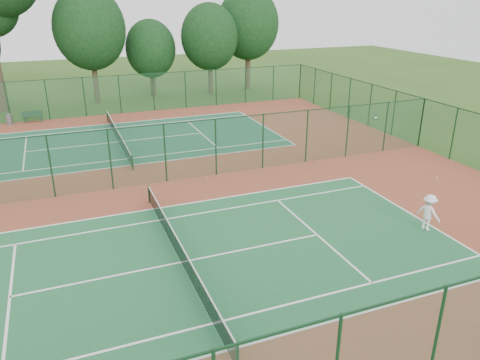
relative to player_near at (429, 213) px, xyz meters
name	(u,v)px	position (x,y,z in m)	size (l,w,h in m)	color
ground	(141,185)	(-11.38, 10.42, -0.90)	(120.00, 120.00, 0.00)	#2F5219
red_pad	(141,185)	(-11.38, 10.42, -0.90)	(40.00, 36.00, 0.01)	brown
court_near	(181,262)	(-11.38, 1.42, -0.89)	(23.77, 10.97, 0.01)	#1E5F35
court_far	(118,142)	(-11.38, 19.42, -0.89)	(23.77, 10.97, 0.01)	#1B5639
fence_north	(102,96)	(-11.38, 28.42, 0.86)	(40.00, 0.09, 3.50)	#1C542F
fence_east	(421,123)	(8.62, 10.42, 0.86)	(0.09, 36.00, 3.50)	#1B5231
fence_divider	(138,156)	(-11.38, 10.42, 0.86)	(40.00, 0.09, 3.50)	#174727
tennis_net_near	(180,251)	(-11.38, 1.42, -0.36)	(0.10, 12.90, 0.97)	#123219
tennis_net_far	(118,135)	(-11.38, 19.42, -0.36)	(0.10, 12.90, 0.97)	#123318
player_near	(429,213)	(0.00, 0.00, 0.00)	(1.14, 0.65, 1.76)	silver
trash_bin	(9,119)	(-19.16, 27.80, -0.44)	(0.51, 0.51, 0.91)	slate
bench	(33,116)	(-17.33, 27.95, -0.37)	(1.65, 0.57, 1.00)	#13361F
stray_ball_a	(207,178)	(-7.53, 9.88, -0.85)	(0.07, 0.07, 0.07)	#B7DB32
stray_ball_b	(220,175)	(-6.64, 10.17, -0.85)	(0.07, 0.07, 0.07)	#C7D832
stray_ball_c	(171,184)	(-9.72, 9.81, -0.85)	(0.07, 0.07, 0.07)	yellow
evergreen_row	(102,101)	(-10.88, 34.67, -0.90)	(39.00, 5.00, 12.00)	black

